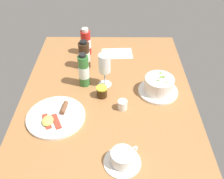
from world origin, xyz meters
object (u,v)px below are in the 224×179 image
Objects in this scene: porridge_bowl at (159,85)px; wine_glass at (105,65)px; sauce_bottle_red at (86,42)px; creamer_jug at (123,105)px; sauce_bottle_green at (84,71)px; sauce_bottle_brown at (84,55)px; cutlery_setting at (116,53)px; coffee_cup at (123,158)px; breakfast_plate at (56,117)px; jam_jar at (102,92)px.

wine_glass is (5.99, 26.46, 7.79)cm from porridge_bowl.
sauce_bottle_red is (35.92, 38.47, 3.13)cm from porridge_bowl.
sauce_bottle_green reaches higher than creamer_jug.
cutlery_setting is at bearing -51.30° from sauce_bottle_brown.
cutlery_setting is 3.61× the size of creamer_jug.
coffee_cup is at bearing -170.39° from wine_glass.
breakfast_plate is (22.42, 29.06, -1.80)cm from coffee_cup.
coffee_cup reaches higher than creamer_jug.
sauce_bottle_brown is (24.77, 10.34, 4.75)cm from jam_jar.
breakfast_plate is at bearing 153.21° from cutlery_setting.
sauce_bottle_green is (0.01, 10.36, -3.56)cm from wine_glass.
cutlery_setting is at bearing 3.20° from creamer_jug.
coffee_cup is 50.34cm from sauce_bottle_green.
porridge_bowl is 21.43cm from creamer_jug.
jam_jar is 0.22× the size of breakfast_plate.
breakfast_plate is (-24.14, 10.82, -7.65)cm from sauce_bottle_green.
wine_glass reaches higher than creamer_jug.
wine_glass is at bearing 25.91° from creamer_jug.
coffee_cup reaches higher than cutlery_setting.
sauce_bottle_brown reaches higher than breakfast_plate.
wine_glass is 13.12cm from jam_jar.
coffee_cup is 28.95cm from creamer_jug.
cutlery_setting is 0.73× the size of breakfast_plate.
coffee_cup is at bearing -166.26° from jam_jar.
sauce_bottle_red reaches higher than jam_jar.
porridge_bowl reaches higher than jam_jar.
porridge_bowl is 3.44× the size of jam_jar.
wine_glass is at bearing 77.24° from porridge_bowl.
breakfast_plate is (-24.12, 21.18, -11.21)cm from wine_glass.
sauce_bottle_red is 0.99× the size of sauce_bottle_brown.
sauce_bottle_green is 0.71× the size of breakfast_plate.
coffee_cup reaches higher than breakfast_plate.
cutlery_setting is 1.33× the size of coffee_cup.
porridge_bowl is at bearing -99.27° from sauce_bottle_green.
porridge_bowl is at bearing -102.76° from wine_glass.
porridge_bowl is 1.20× the size of sauce_bottle_red.
wine_glass reaches higher than sauce_bottle_brown.
coffee_cup reaches higher than jam_jar.
wine_glass is 32.58cm from sauce_bottle_red.
porridge_bowl is 1.38× the size of coffee_cup.
coffee_cup is at bearing -178.52° from cutlery_setting.
breakfast_plate is at bearing 170.37° from sauce_bottle_red.
wine_glass is 3.12× the size of jam_jar.
jam_jar reaches higher than breakfast_plate.
cutlery_setting is (35.53, 20.55, -4.05)cm from porridge_bowl.
wine_glass reaches higher than breakfast_plate.
breakfast_plate is (-39.65, 9.60, -6.74)cm from sauce_bottle_brown.
creamer_jug is at bearing -130.49° from jam_jar.
sauce_bottle_red is 0.63× the size of breakfast_plate.
creamer_jug is at bearing -148.72° from sauce_bottle_brown.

